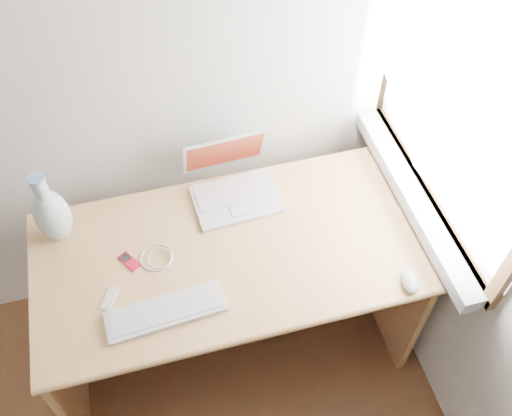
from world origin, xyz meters
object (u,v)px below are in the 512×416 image
object	(u,v)px
desk	(225,262)
vase	(52,214)
external_keyboard	(166,311)
laptop	(234,183)

from	to	relation	value
desk	vase	distance (m)	0.68
desk	external_keyboard	world-z (taller)	external_keyboard
laptop	vase	bearing A→B (deg)	-179.74
desk	external_keyboard	distance (m)	0.44
laptop	external_keyboard	bearing A→B (deg)	-130.17
external_keyboard	laptop	bearing A→B (deg)	48.96
vase	desk	bearing A→B (deg)	-13.18
laptop	vase	distance (m)	0.66
laptop	vase	xyz separation A→B (m)	(-0.66, -0.04, 0.08)
external_keyboard	vase	world-z (taller)	vase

